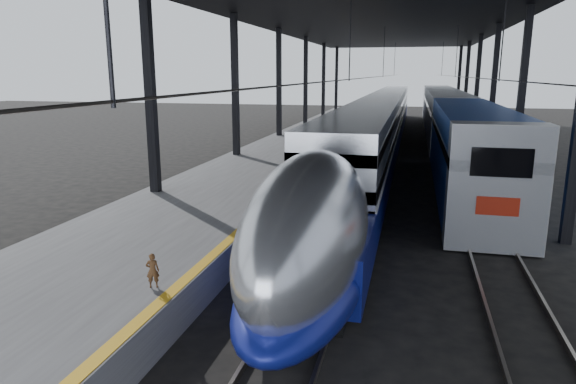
% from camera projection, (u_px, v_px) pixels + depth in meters
% --- Properties ---
extents(ground, '(160.00, 160.00, 0.00)m').
position_uv_depth(ground, '(256.00, 271.00, 15.17)').
color(ground, black).
rests_on(ground, ground).
extents(platform, '(6.00, 80.00, 1.00)m').
position_uv_depth(platform, '(293.00, 152.00, 34.80)').
color(platform, '#4C4C4F').
rests_on(platform, ground).
extents(yellow_strip, '(0.30, 80.00, 0.01)m').
position_uv_depth(yellow_strip, '(334.00, 146.00, 34.04)').
color(yellow_strip, gold).
rests_on(yellow_strip, platform).
extents(rails, '(6.52, 80.00, 0.16)m').
position_uv_depth(rails, '(414.00, 163.00, 33.05)').
color(rails, slate).
rests_on(rails, ground).
extents(canopy, '(18.00, 75.00, 9.47)m').
position_uv_depth(canopy, '(379.00, 17.00, 31.61)').
color(canopy, black).
rests_on(canopy, ground).
extents(tgv_train, '(2.81, 65.20, 4.03)m').
position_uv_depth(tgv_train, '(381.00, 126.00, 38.39)').
color(tgv_train, silver).
rests_on(tgv_train, ground).
extents(second_train, '(3.04, 56.05, 4.19)m').
position_uv_depth(second_train, '(447.00, 118.00, 41.79)').
color(second_train, navy).
rests_on(second_train, ground).
extents(child, '(0.34, 0.28, 0.81)m').
position_uv_depth(child, '(153.00, 270.00, 11.49)').
color(child, '#4C3019').
rests_on(child, platform).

